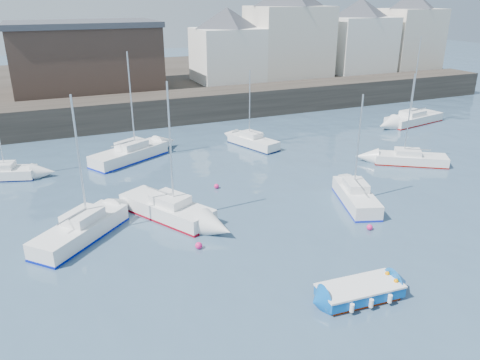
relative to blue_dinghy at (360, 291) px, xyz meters
name	(u,v)px	position (x,y,z in m)	size (l,w,h in m)	color
water	(342,297)	(-0.63, 0.43, -0.42)	(220.00, 220.00, 0.00)	#2D4760
quay_wall	(157,109)	(-0.63, 35.43, 1.08)	(90.00, 5.00, 3.00)	#28231E
land_strip	(126,83)	(-0.63, 53.43, 0.98)	(90.00, 32.00, 2.80)	#28231E
bldg_east_a	(289,30)	(19.37, 42.43, 8.39)	(13.36, 13.36, 11.80)	beige
bldg_east_b	(359,35)	(30.37, 41.93, 7.45)	(11.88, 11.88, 9.95)	white
bldg_east_c	(410,30)	(39.37, 41.93, 7.96)	(11.14, 11.14, 10.95)	beige
bldg_east_d	(227,44)	(10.37, 41.93, 6.95)	(11.14, 11.14, 8.95)	white
warehouse	(86,56)	(-6.63, 43.43, 6.20)	(16.40, 10.40, 7.60)	#3D2D26
blue_dinghy	(360,291)	(0.00, 0.00, 0.00)	(4.02, 2.17, 0.75)	#8F2400
sailboat_a	(81,230)	(-11.14, 11.09, 0.17)	(6.00, 5.83, 8.25)	white
sailboat_b	(167,208)	(-5.84, 11.96, 0.14)	(5.12, 6.88, 8.60)	white
sailboat_c	(356,196)	(6.27, 8.81, 0.14)	(3.47, 5.83, 7.31)	white
sailboat_d	(410,159)	(15.33, 13.69, 0.03)	(5.87, 4.75, 7.41)	white
sailboat_f	(253,141)	(5.36, 23.23, 0.07)	(3.39, 5.61, 6.95)	white
sailboat_g	(414,119)	(25.05, 23.92, 0.11)	(7.59, 3.69, 9.21)	white
sailboat_h	(130,154)	(-5.89, 23.86, 0.17)	(7.15, 5.33, 8.94)	white
buoy_near	(199,248)	(-5.32, 7.33, -0.42)	(0.40, 0.40, 0.40)	#EB1B6D
buoy_mid	(369,230)	(4.78, 5.38, -0.42)	(0.36, 0.36, 0.36)	#EB1B6D
buoy_far	(217,188)	(-1.35, 15.07, -0.42)	(0.36, 0.36, 0.36)	#EB1B6D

